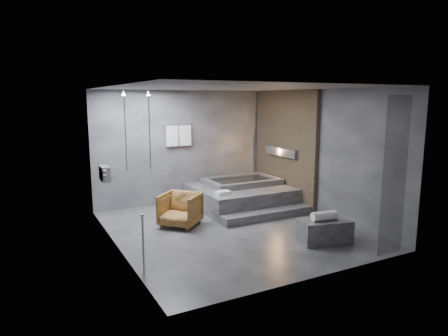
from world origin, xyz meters
TOP-DOWN VIEW (x-y plane):
  - room at (0.40, 0.24)m, footprint 5.00×5.04m
  - tub_deck at (1.05, 1.45)m, footprint 2.20×2.00m
  - tub_step at (1.05, 0.27)m, footprint 2.20×0.36m
  - concrete_bench at (1.18, -1.40)m, footprint 1.01×0.71m
  - driftwood_chair at (-0.82, 0.69)m, footprint 1.06×1.06m
  - rolled_towel at (1.14, -1.43)m, footprint 0.50×0.25m
  - deck_towel at (0.27, 0.87)m, footprint 0.31×0.23m

SIDE VIEW (x-z plane):
  - tub_step at x=1.05m, z-range 0.00..0.18m
  - concrete_bench at x=1.18m, z-range 0.00..0.41m
  - tub_deck at x=1.05m, z-range 0.00..0.50m
  - driftwood_chair at x=-0.82m, z-range 0.00..0.69m
  - rolled_towel at x=1.14m, z-range 0.41..0.59m
  - deck_towel at x=0.27m, z-range 0.50..0.58m
  - room at x=0.40m, z-range 0.32..3.14m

